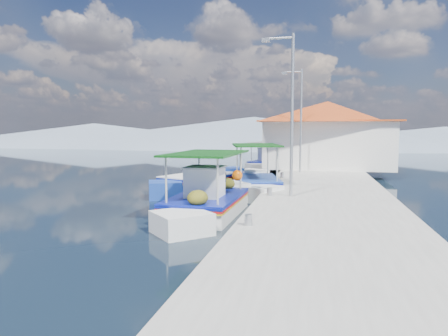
# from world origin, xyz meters

# --- Properties ---
(ground) EXTENTS (160.00, 160.00, 0.00)m
(ground) POSITION_xyz_m (0.00, 0.00, 0.00)
(ground) COLOR black
(ground) RESTS_ON ground
(quay) EXTENTS (5.00, 44.00, 0.50)m
(quay) POSITION_xyz_m (5.90, 6.00, 0.25)
(quay) COLOR #B0ADA5
(quay) RESTS_ON ground
(bollards) EXTENTS (0.20, 17.20, 0.30)m
(bollards) POSITION_xyz_m (3.80, 5.25, 0.65)
(bollards) COLOR #A5A8AD
(bollards) RESTS_ON quay
(main_caique) EXTENTS (2.28, 7.47, 2.46)m
(main_caique) POSITION_xyz_m (1.80, 0.36, 0.47)
(main_caique) COLOR white
(main_caique) RESTS_ON ground
(caique_green_canopy) EXTENTS (3.12, 6.67, 2.57)m
(caique_green_canopy) POSITION_xyz_m (2.73, 5.82, 0.38)
(caique_green_canopy) COLOR white
(caique_green_canopy) RESTS_ON ground
(caique_blue_hull) EXTENTS (3.72, 6.53, 1.25)m
(caique_blue_hull) POSITION_xyz_m (-0.07, 5.73, 0.34)
(caique_blue_hull) COLOR #1B3FA2
(caique_blue_hull) RESTS_ON ground
(caique_far) EXTENTS (2.97, 6.40, 2.31)m
(caique_far) POSITION_xyz_m (1.93, 17.60, 0.43)
(caique_far) COLOR white
(caique_far) RESTS_ON ground
(harbor_building) EXTENTS (10.49, 10.49, 4.40)m
(harbor_building) POSITION_xyz_m (6.20, 15.00, 2.78)
(harbor_building) COLOR white
(harbor_building) RESTS_ON quay
(lamp_post_near) EXTENTS (1.21, 0.14, 6.00)m
(lamp_post_near) POSITION_xyz_m (4.51, 2.00, 3.85)
(lamp_post_near) COLOR #A5A8AD
(lamp_post_near) RESTS_ON quay
(lamp_post_far) EXTENTS (1.21, 0.14, 6.00)m
(lamp_post_far) POSITION_xyz_m (4.51, 11.00, 3.85)
(lamp_post_far) COLOR #A5A8AD
(lamp_post_far) RESTS_ON quay
(mountain_ridge) EXTENTS (171.40, 96.00, 5.50)m
(mountain_ridge) POSITION_xyz_m (6.54, 56.00, 2.04)
(mountain_ridge) COLOR gray
(mountain_ridge) RESTS_ON ground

